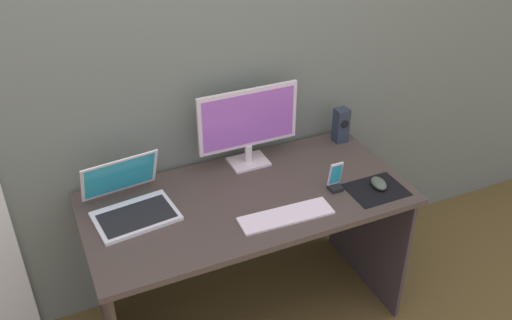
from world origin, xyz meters
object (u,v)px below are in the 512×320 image
object	(u,v)px
keyboard_external	(286,216)
speaker_right	(341,125)
laptop	(130,202)
monitor	(248,124)
mouse	(379,183)
phone_in_dock	(335,180)

from	to	relation	value
keyboard_external	speaker_right	bearing A→B (deg)	42.57
keyboard_external	laptop	bearing A→B (deg)	155.03
monitor	laptop	xyz separation A→B (m)	(-0.60, -0.14, -0.17)
speaker_right	keyboard_external	size ratio (longest dim) A/B	0.45
monitor	speaker_right	xyz separation A→B (m)	(0.51, 0.00, -0.12)
monitor	laptop	bearing A→B (deg)	-166.57
monitor	mouse	world-z (taller)	monitor
mouse	monitor	bearing A→B (deg)	145.68
keyboard_external	phone_in_dock	distance (m)	0.30
monitor	phone_in_dock	world-z (taller)	monitor
phone_in_dock	monitor	bearing A→B (deg)	126.31
laptop	keyboard_external	world-z (taller)	laptop
laptop	phone_in_dock	bearing A→B (deg)	-13.86
monitor	keyboard_external	xyz separation A→B (m)	(-0.02, -0.44, -0.21)
laptop	mouse	xyz separation A→B (m)	(1.05, -0.28, -0.02)
monitor	laptop	world-z (taller)	monitor
laptop	mouse	distance (m)	1.09
speaker_right	mouse	bearing A→B (deg)	-98.05
keyboard_external	mouse	size ratio (longest dim) A/B	4.00
laptop	mouse	bearing A→B (deg)	-14.96
keyboard_external	mouse	xyz separation A→B (m)	(0.47, 0.02, 0.02)
speaker_right	keyboard_external	distance (m)	0.70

